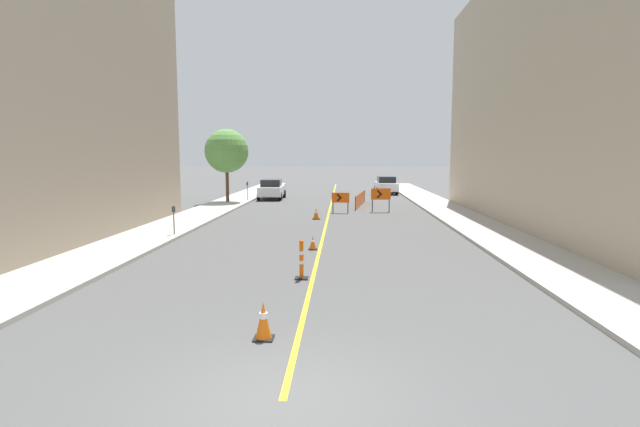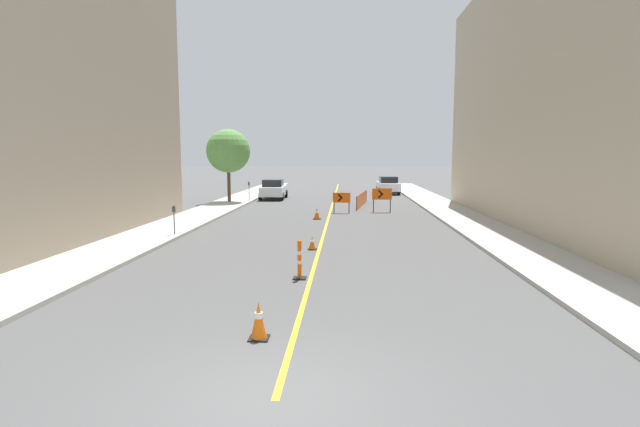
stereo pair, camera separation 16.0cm
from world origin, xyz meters
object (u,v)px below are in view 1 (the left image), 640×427
(traffic_cone_third, at_px, (316,214))
(parked_car_curb_near, at_px, (272,189))
(parking_meter_near_curb, at_px, (174,214))
(parking_meter_far_curb, at_px, (247,187))
(parked_car_curb_mid, at_px, (386,185))
(traffic_cone_second, at_px, (313,243))
(delineator_post_front, at_px, (301,262))
(arrow_barricade_primary, at_px, (340,199))
(street_tree_left_near, at_px, (227,151))
(arrow_barricade_secondary, at_px, (381,195))
(traffic_cone_nearest, at_px, (263,321))

(traffic_cone_third, bearing_deg, parked_car_curb_near, 108.77)
(parking_meter_near_curb, xyz_separation_m, parking_meter_far_curb, (0.00, 16.65, 0.09))
(parked_car_curb_mid, distance_m, parking_meter_near_curb, 27.39)
(parked_car_curb_near, xyz_separation_m, parking_meter_near_curb, (-1.54, -18.91, 0.21))
(parking_meter_near_curb, bearing_deg, traffic_cone_second, -22.65)
(traffic_cone_third, bearing_deg, delineator_post_front, -88.72)
(traffic_cone_third, xyz_separation_m, parked_car_curb_near, (-4.26, 12.54, 0.50))
(arrow_barricade_primary, xyz_separation_m, street_tree_left_near, (-8.33, 5.83, 2.93))
(parking_meter_far_curb, bearing_deg, arrow_barricade_secondary, -34.57)
(arrow_barricade_secondary, height_order, parking_meter_far_curb, parking_meter_far_curb)
(parking_meter_far_curb, bearing_deg, parking_meter_near_curb, -90.00)
(delineator_post_front, height_order, arrow_barricade_secondary, arrow_barricade_secondary)
(parking_meter_far_curb, bearing_deg, street_tree_left_near, -129.67)
(parked_car_curb_near, xyz_separation_m, parked_car_curb_mid, (9.70, 6.06, 0.00))
(parked_car_curb_near, height_order, parked_car_curb_mid, same)
(traffic_cone_third, xyz_separation_m, parked_car_curb_mid, (5.44, 18.60, 0.50))
(traffic_cone_second, height_order, street_tree_left_near, street_tree_left_near)
(parking_meter_far_curb, bearing_deg, traffic_cone_nearest, -78.54)
(arrow_barricade_primary, bearing_deg, delineator_post_front, -88.70)
(arrow_barricade_secondary, distance_m, parking_meter_far_curb, 11.70)
(delineator_post_front, relative_size, street_tree_left_near, 0.21)
(traffic_cone_third, distance_m, street_tree_left_near, 11.81)
(parking_meter_near_curb, bearing_deg, delineator_post_front, -49.05)
(traffic_cone_nearest, bearing_deg, parked_car_curb_near, 97.83)
(traffic_cone_third, relative_size, parked_car_curb_mid, 0.14)
(traffic_cone_second, bearing_deg, parked_car_curb_near, 102.13)
(traffic_cone_second, bearing_deg, parking_meter_near_curb, 157.35)
(traffic_cone_second, xyz_separation_m, arrow_barricade_secondary, (3.48, 12.58, 0.82))
(traffic_cone_third, relative_size, delineator_post_front, 0.54)
(traffic_cone_second, bearing_deg, parked_car_curb_mid, 79.55)
(arrow_barricade_secondary, bearing_deg, parking_meter_near_curb, -138.75)
(delineator_post_front, height_order, parking_meter_near_curb, parking_meter_near_curb)
(parked_car_curb_near, bearing_deg, traffic_cone_third, -73.05)
(parking_meter_near_curb, bearing_deg, traffic_cone_nearest, -63.92)
(arrow_barricade_secondary, height_order, street_tree_left_near, street_tree_left_near)
(traffic_cone_nearest, relative_size, traffic_cone_third, 1.21)
(traffic_cone_third, relative_size, arrow_barricade_secondary, 0.41)
(parked_car_curb_near, distance_m, parking_meter_near_curb, 18.97)
(traffic_cone_nearest, bearing_deg, parking_meter_far_curb, 101.46)
(traffic_cone_second, height_order, delineator_post_front, delineator_post_front)
(traffic_cone_third, height_order, parked_car_curb_mid, parked_car_curb_mid)
(traffic_cone_third, relative_size, parked_car_curb_near, 0.14)
(traffic_cone_nearest, height_order, street_tree_left_near, street_tree_left_near)
(arrow_barricade_primary, distance_m, parked_car_curb_near, 11.05)
(parked_car_curb_near, bearing_deg, arrow_barricade_primary, -61.45)
(traffic_cone_third, xyz_separation_m, delineator_post_front, (0.30, -13.41, 0.19))
(street_tree_left_near, bearing_deg, traffic_cone_third, -51.60)
(delineator_post_front, bearing_deg, traffic_cone_second, 89.28)
(arrow_barricade_primary, relative_size, parked_car_curb_mid, 0.29)
(traffic_cone_third, bearing_deg, traffic_cone_nearest, -90.13)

